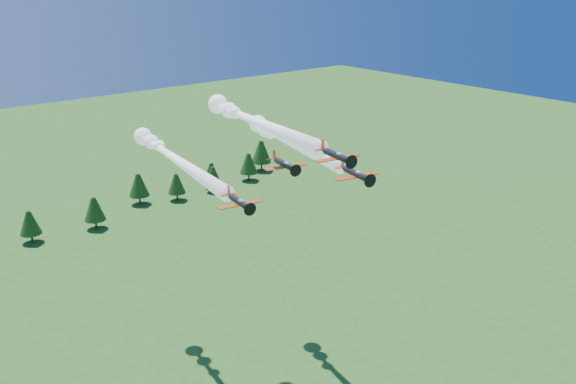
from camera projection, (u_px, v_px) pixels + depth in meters
plane_lead at (253, 120)px, 110.25m from camera, size 11.68×44.57×3.70m
plane_left at (172, 157)px, 119.67m from camera, size 12.61×49.89×3.70m
plane_right at (286, 140)px, 123.25m from camera, size 13.42×42.63×3.70m
plane_slot at (284, 164)px, 106.39m from camera, size 7.54×8.26×2.63m
treeline at (70, 203)px, 196.33m from camera, size 166.83×21.46×11.90m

